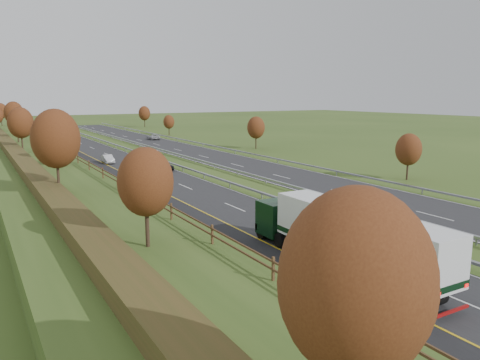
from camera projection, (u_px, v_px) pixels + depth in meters
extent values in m
plane|color=#354D1B|center=(174.00, 162.00, 76.15)|extent=(400.00, 400.00, 0.00)
cube|color=black|center=(117.00, 162.00, 76.45)|extent=(10.50, 200.00, 0.04)
cube|color=black|center=(207.00, 156.00, 84.60)|extent=(10.50, 200.00, 0.04)
cube|color=black|center=(93.00, 164.00, 74.60)|extent=(3.00, 200.00, 0.04)
cube|color=silver|center=(85.00, 164.00, 73.95)|extent=(0.15, 200.00, 0.01)
cube|color=gold|center=(103.00, 163.00, 75.33)|extent=(0.15, 200.00, 0.01)
cube|color=silver|center=(147.00, 160.00, 78.94)|extent=(0.15, 200.00, 0.01)
cube|color=silver|center=(182.00, 157.00, 82.10)|extent=(0.15, 200.00, 0.01)
cube|color=silver|center=(232.00, 154.00, 87.09)|extent=(0.15, 200.00, 0.01)
cube|color=silver|center=(454.00, 298.00, 25.17)|extent=(0.15, 4.00, 0.01)
cube|color=silver|center=(313.00, 239.00, 35.38)|extent=(0.15, 4.00, 0.01)
cube|color=silver|center=(434.00, 216.00, 42.29)|extent=(0.15, 4.00, 0.01)
cube|color=silver|center=(235.00, 207.00, 45.59)|extent=(0.15, 4.00, 0.01)
cube|color=silver|center=(343.00, 192.00, 52.50)|extent=(0.15, 4.00, 0.01)
cube|color=silver|center=(185.00, 187.00, 55.79)|extent=(0.15, 4.00, 0.01)
cube|color=silver|center=(281.00, 176.00, 62.71)|extent=(0.15, 4.00, 0.01)
cube|color=silver|center=(151.00, 172.00, 66.00)|extent=(0.15, 4.00, 0.01)
cube|color=silver|center=(237.00, 165.00, 72.92)|extent=(0.15, 4.00, 0.01)
cube|color=silver|center=(126.00, 162.00, 76.21)|extent=(0.15, 4.00, 0.01)
cube|color=silver|center=(204.00, 156.00, 83.13)|extent=(0.15, 4.00, 0.01)
cube|color=silver|center=(107.00, 154.00, 86.42)|extent=(0.15, 4.00, 0.01)
cube|color=silver|center=(177.00, 150.00, 93.34)|extent=(0.15, 4.00, 0.01)
cube|color=silver|center=(92.00, 148.00, 96.63)|extent=(0.15, 4.00, 0.01)
cube|color=silver|center=(156.00, 144.00, 103.55)|extent=(0.15, 4.00, 0.01)
cube|color=silver|center=(80.00, 143.00, 106.84)|extent=(0.15, 4.00, 0.01)
cube|color=silver|center=(139.00, 140.00, 113.76)|extent=(0.15, 4.00, 0.01)
cube|color=silver|center=(70.00, 139.00, 117.05)|extent=(0.15, 4.00, 0.01)
cube|color=silver|center=(125.00, 136.00, 123.96)|extent=(0.15, 4.00, 0.01)
cube|color=silver|center=(61.00, 135.00, 127.26)|extent=(0.15, 4.00, 0.01)
cube|color=silver|center=(113.00, 133.00, 134.17)|extent=(0.15, 4.00, 0.01)
cube|color=silver|center=(54.00, 132.00, 137.47)|extent=(0.15, 4.00, 0.01)
cube|color=silver|center=(102.00, 130.00, 144.38)|extent=(0.15, 4.00, 0.01)
cube|color=silver|center=(48.00, 130.00, 147.67)|extent=(0.15, 4.00, 0.01)
cube|color=silver|center=(93.00, 128.00, 154.59)|extent=(0.15, 4.00, 0.01)
cube|color=silver|center=(43.00, 127.00, 157.88)|extent=(0.15, 4.00, 0.01)
cube|color=silver|center=(85.00, 126.00, 164.80)|extent=(0.15, 4.00, 0.01)
cube|color=#354D1B|center=(30.00, 162.00, 69.85)|extent=(12.00, 200.00, 2.00)
cube|color=#3B3B18|center=(14.00, 152.00, 68.59)|extent=(2.20, 180.00, 1.10)
cube|color=#422B19|center=(61.00, 150.00, 71.80)|extent=(0.08, 184.00, 0.10)
cube|color=#422B19|center=(61.00, 147.00, 71.73)|extent=(0.08, 184.00, 0.10)
cube|color=#422B19|center=(374.00, 325.00, 16.92)|extent=(0.12, 0.12, 1.20)
cube|color=#422B19|center=(273.00, 269.00, 22.45)|extent=(0.12, 0.12, 1.20)
cube|color=#422B19|center=(212.00, 234.00, 27.97)|extent=(0.12, 0.12, 1.20)
cube|color=#422B19|center=(171.00, 211.00, 33.50)|extent=(0.12, 0.12, 1.20)
cube|color=#422B19|center=(142.00, 195.00, 39.03)|extent=(0.12, 0.12, 1.20)
cube|color=#422B19|center=(120.00, 182.00, 44.56)|extent=(0.12, 0.12, 1.20)
cube|color=#422B19|center=(103.00, 173.00, 50.09)|extent=(0.12, 0.12, 1.20)
cube|color=#422B19|center=(89.00, 165.00, 55.62)|extent=(0.12, 0.12, 1.20)
cube|color=#422B19|center=(78.00, 159.00, 61.15)|extent=(0.12, 0.12, 1.20)
cube|color=#422B19|center=(68.00, 153.00, 66.68)|extent=(0.12, 0.12, 1.20)
cube|color=#422B19|center=(60.00, 149.00, 72.21)|extent=(0.12, 0.12, 1.20)
cube|color=#422B19|center=(54.00, 145.00, 77.74)|extent=(0.12, 0.12, 1.20)
cube|color=#422B19|center=(48.00, 142.00, 83.27)|extent=(0.12, 0.12, 1.20)
cube|color=#422B19|center=(43.00, 139.00, 88.80)|extent=(0.12, 0.12, 1.20)
cube|color=#422B19|center=(38.00, 136.00, 94.33)|extent=(0.12, 0.12, 1.20)
cube|color=#422B19|center=(34.00, 134.00, 99.86)|extent=(0.12, 0.12, 1.20)
cube|color=#422B19|center=(30.00, 132.00, 105.39)|extent=(0.12, 0.12, 1.20)
cube|color=#422B19|center=(27.00, 130.00, 110.92)|extent=(0.12, 0.12, 1.20)
cube|color=#422B19|center=(24.00, 128.00, 116.45)|extent=(0.12, 0.12, 1.20)
cube|color=#422B19|center=(21.00, 127.00, 121.98)|extent=(0.12, 0.12, 1.20)
cube|color=#422B19|center=(19.00, 126.00, 127.51)|extent=(0.12, 0.12, 1.20)
cube|color=#422B19|center=(17.00, 124.00, 133.04)|extent=(0.12, 0.12, 1.20)
cube|color=#422B19|center=(15.00, 123.00, 138.57)|extent=(0.12, 0.12, 1.20)
cube|color=#422B19|center=(13.00, 122.00, 144.10)|extent=(0.12, 0.12, 1.20)
cube|color=#422B19|center=(11.00, 121.00, 149.63)|extent=(0.12, 0.12, 1.20)
cube|color=#94979C|center=(150.00, 156.00, 79.16)|extent=(0.32, 200.00, 0.18)
cube|color=#94979C|center=(430.00, 253.00, 31.58)|extent=(0.10, 0.14, 0.56)
cube|color=#94979C|center=(356.00, 228.00, 37.53)|extent=(0.10, 0.14, 0.56)
cube|color=#94979C|center=(303.00, 210.00, 43.49)|extent=(0.10, 0.14, 0.56)
cube|color=#94979C|center=(262.00, 196.00, 49.44)|extent=(0.10, 0.14, 0.56)
cube|color=#94979C|center=(230.00, 185.00, 55.40)|extent=(0.10, 0.14, 0.56)
cube|color=#94979C|center=(204.00, 176.00, 61.35)|extent=(0.10, 0.14, 0.56)
cube|color=#94979C|center=(183.00, 169.00, 67.31)|extent=(0.10, 0.14, 0.56)
cube|color=#94979C|center=(165.00, 163.00, 73.26)|extent=(0.10, 0.14, 0.56)
cube|color=#94979C|center=(150.00, 158.00, 79.22)|extent=(0.10, 0.14, 0.56)
cube|color=#94979C|center=(137.00, 154.00, 85.18)|extent=(0.10, 0.14, 0.56)
cube|color=#94979C|center=(126.00, 150.00, 91.13)|extent=(0.10, 0.14, 0.56)
cube|color=#94979C|center=(116.00, 146.00, 97.09)|extent=(0.10, 0.14, 0.56)
cube|color=#94979C|center=(107.00, 144.00, 103.04)|extent=(0.10, 0.14, 0.56)
cube|color=#94979C|center=(99.00, 141.00, 109.00)|extent=(0.10, 0.14, 0.56)
cube|color=#94979C|center=(92.00, 138.00, 114.95)|extent=(0.10, 0.14, 0.56)
cube|color=#94979C|center=(86.00, 136.00, 120.91)|extent=(0.10, 0.14, 0.56)
cube|color=#94979C|center=(80.00, 134.00, 126.86)|extent=(0.10, 0.14, 0.56)
cube|color=#94979C|center=(75.00, 133.00, 132.82)|extent=(0.10, 0.14, 0.56)
cube|color=#94979C|center=(70.00, 131.00, 138.77)|extent=(0.10, 0.14, 0.56)
cube|color=#94979C|center=(66.00, 130.00, 144.73)|extent=(0.10, 0.14, 0.56)
cube|color=#94979C|center=(62.00, 128.00, 150.68)|extent=(0.10, 0.14, 0.56)
cube|color=#94979C|center=(58.00, 127.00, 156.64)|extent=(0.10, 0.14, 0.56)
cube|color=#94979C|center=(55.00, 126.00, 162.59)|extent=(0.10, 0.14, 0.56)
cube|color=#94979C|center=(178.00, 154.00, 81.68)|extent=(0.32, 200.00, 0.18)
cube|color=#94979C|center=(477.00, 242.00, 34.10)|extent=(0.10, 0.14, 0.56)
cube|color=#94979C|center=(400.00, 220.00, 40.05)|extent=(0.10, 0.14, 0.56)
cube|color=#94979C|center=(344.00, 204.00, 46.01)|extent=(0.10, 0.14, 0.56)
cube|color=#94979C|center=(300.00, 191.00, 51.96)|extent=(0.10, 0.14, 0.56)
cube|color=#94979C|center=(266.00, 181.00, 57.92)|extent=(0.10, 0.14, 0.56)
cube|color=#94979C|center=(238.00, 173.00, 63.87)|extent=(0.10, 0.14, 0.56)
cube|color=#94979C|center=(215.00, 167.00, 69.83)|extent=(0.10, 0.14, 0.56)
cube|color=#94979C|center=(195.00, 161.00, 75.78)|extent=(0.10, 0.14, 0.56)
cube|color=#94979C|center=(178.00, 156.00, 81.74)|extent=(0.10, 0.14, 0.56)
cube|color=#94979C|center=(164.00, 152.00, 87.69)|extent=(0.10, 0.14, 0.56)
cube|color=#94979C|center=(151.00, 148.00, 93.65)|extent=(0.10, 0.14, 0.56)
cube|color=#94979C|center=(140.00, 145.00, 99.61)|extent=(0.10, 0.14, 0.56)
cube|color=#94979C|center=(130.00, 142.00, 105.56)|extent=(0.10, 0.14, 0.56)
cube|color=#94979C|center=(121.00, 140.00, 111.52)|extent=(0.10, 0.14, 0.56)
cube|color=#94979C|center=(113.00, 138.00, 117.47)|extent=(0.10, 0.14, 0.56)
cube|color=#94979C|center=(106.00, 135.00, 123.43)|extent=(0.10, 0.14, 0.56)
cube|color=#94979C|center=(99.00, 134.00, 129.38)|extent=(0.10, 0.14, 0.56)
cube|color=#94979C|center=(94.00, 132.00, 135.34)|extent=(0.10, 0.14, 0.56)
cube|color=#94979C|center=(88.00, 130.00, 141.29)|extent=(0.10, 0.14, 0.56)
cube|color=#94979C|center=(83.00, 129.00, 147.25)|extent=(0.10, 0.14, 0.56)
cube|color=#94979C|center=(78.00, 128.00, 153.20)|extent=(0.10, 0.14, 0.56)
cube|color=#94979C|center=(74.00, 126.00, 159.16)|extent=(0.10, 0.14, 0.56)
cube|color=#94979C|center=(70.00, 125.00, 165.11)|extent=(0.10, 0.14, 0.56)
cube|color=#94979C|center=(235.00, 150.00, 87.36)|extent=(0.32, 200.00, 0.18)
cube|color=#94979C|center=(422.00, 192.00, 51.69)|extent=(0.10, 0.14, 0.56)
cube|color=#94979C|center=(337.00, 174.00, 63.60)|extent=(0.10, 0.14, 0.56)
cube|color=#94979C|center=(278.00, 161.00, 75.51)|extent=(0.10, 0.14, 0.56)
cube|color=#94979C|center=(235.00, 152.00, 87.42)|extent=(0.10, 0.14, 0.56)
cube|color=#94979C|center=(203.00, 145.00, 99.33)|extent=(0.10, 0.14, 0.56)
cube|color=#94979C|center=(177.00, 140.00, 111.24)|extent=(0.10, 0.14, 0.56)
cube|color=#94979C|center=(157.00, 136.00, 123.15)|extent=(0.10, 0.14, 0.56)
cube|color=#94979C|center=(140.00, 132.00, 135.06)|extent=(0.10, 0.14, 0.56)
cube|color=#94979C|center=(126.00, 129.00, 146.97)|extent=(0.10, 0.14, 0.56)
cube|color=#94979C|center=(113.00, 126.00, 158.88)|extent=(0.10, 0.14, 0.56)
cube|color=#94979C|center=(103.00, 124.00, 170.79)|extent=(0.10, 0.14, 0.56)
ellipsoid|color=#4C2210|center=(355.00, 282.00, 11.02)|extent=(3.72, 3.72, 4.65)
cylinder|color=#2D2116|center=(147.00, 227.00, 27.41)|extent=(0.24, 0.24, 2.43)
ellipsoid|color=#4C2210|center=(146.00, 182.00, 26.93)|extent=(3.24, 3.24, 4.05)
cylinder|color=#2D2116|center=(58.00, 177.00, 41.67)|extent=(0.24, 0.24, 3.15)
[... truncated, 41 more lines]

